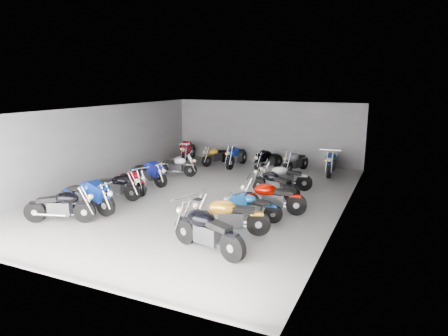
{
  "coord_description": "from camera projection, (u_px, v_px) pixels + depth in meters",
  "views": [
    {
      "loc": [
        6.62,
        -12.77,
        4.22
      ],
      "look_at": [
        0.53,
        0.63,
        1.0
      ],
      "focal_mm": 32.0,
      "sensor_mm": 36.0,
      "label": 1
    }
  ],
  "objects": [
    {
      "name": "motorcycle_right_f",
      "position": [
        285.0,
        177.0,
        15.71
      ],
      "size": [
        2.08,
        0.63,
        0.93
      ],
      "rotation": [
        0.0,
        0.0,
        1.8
      ],
      "color": "black",
      "rests_on": "ground"
    },
    {
      "name": "wall_left",
      "position": [
        97.0,
        145.0,
        16.62
      ],
      "size": [
        0.1,
        14.0,
        3.2
      ],
      "primitive_type": "cube",
      "color": "slate",
      "rests_on": "ground"
    },
    {
      "name": "motorcycle_left_f",
      "position": [
        176.0,
        166.0,
        17.99
      ],
      "size": [
        1.94,
        0.61,
        0.86
      ],
      "rotation": [
        0.0,
        0.0,
        -1.33
      ],
      "color": "black",
      "rests_on": "ground"
    },
    {
      "name": "motorcycle_left_b",
      "position": [
        87.0,
        196.0,
        12.95
      ],
      "size": [
        2.32,
        0.48,
        1.02
      ],
      "rotation": [
        0.0,
        0.0,
        -1.61
      ],
      "color": "black",
      "rests_on": "ground"
    },
    {
      "name": "motorcycle_left_a",
      "position": [
        61.0,
        206.0,
        12.07
      ],
      "size": [
        2.03,
        1.03,
        0.95
      ],
      "rotation": [
        0.0,
        0.0,
        -1.14
      ],
      "color": "black",
      "rests_on": "ground"
    },
    {
      "name": "wall_right",
      "position": [
        345.0,
        166.0,
        12.57
      ],
      "size": [
        0.1,
        14.0,
        3.2
      ],
      "primitive_type": "cube",
      "color": "slate",
      "rests_on": "ground"
    },
    {
      "name": "motorcycle_right_b",
      "position": [
        230.0,
        216.0,
        11.09
      ],
      "size": [
        2.14,
        0.9,
        0.98
      ],
      "rotation": [
        0.0,
        0.0,
        1.92
      ],
      "color": "black",
      "rests_on": "ground"
    },
    {
      "name": "motorcycle_back_b",
      "position": [
        216.0,
        156.0,
        20.42
      ],
      "size": [
        0.78,
        1.93,
        0.88
      ],
      "rotation": [
        0.0,
        0.0,
        2.81
      ],
      "color": "black",
      "rests_on": "ground"
    },
    {
      "name": "drain_grate",
      "position": [
        198.0,
        199.0,
        14.49
      ],
      "size": [
        0.32,
        0.32,
        0.01
      ],
      "primitive_type": "cube",
      "color": "black",
      "rests_on": "ground"
    },
    {
      "name": "motorcycle_left_e",
      "position": [
        148.0,
        173.0,
        16.45
      ],
      "size": [
        2.1,
        0.62,
        0.93
      ],
      "rotation": [
        0.0,
        0.0,
        -1.78
      ],
      "color": "black",
      "rests_on": "ground"
    },
    {
      "name": "ground",
      "position": [
        204.0,
        196.0,
        14.94
      ],
      "size": [
        14.0,
        14.0,
        0.0
      ],
      "primitive_type": "plane",
      "color": "gray",
      "rests_on": "ground"
    },
    {
      "name": "motorcycle_right_a",
      "position": [
        207.0,
        231.0,
        9.95
      ],
      "size": [
        2.29,
        0.85,
        1.03
      ],
      "rotation": [
        0.0,
        0.0,
        1.27
      ],
      "color": "black",
      "rests_on": "ground"
    },
    {
      "name": "motorcycle_back_f",
      "position": [
        331.0,
        163.0,
        18.26
      ],
      "size": [
        0.49,
        2.35,
        1.03
      ],
      "rotation": [
        0.0,
        0.0,
        3.2
      ],
      "color": "black",
      "rests_on": "ground"
    },
    {
      "name": "motorcycle_back_e",
      "position": [
        296.0,
        161.0,
        18.8
      ],
      "size": [
        0.71,
        2.06,
        0.92
      ],
      "rotation": [
        0.0,
        0.0,
        2.86
      ],
      "color": "black",
      "rests_on": "ground"
    },
    {
      "name": "motorcycle_left_d",
      "position": [
        132.0,
        181.0,
        15.31
      ],
      "size": [
        1.83,
        0.93,
        0.86
      ],
      "rotation": [
        0.0,
        0.0,
        -2.0
      ],
      "color": "black",
      "rests_on": "ground"
    },
    {
      "name": "motorcycle_back_d",
      "position": [
        268.0,
        160.0,
        19.39
      ],
      "size": [
        0.88,
        1.9,
        0.88
      ],
      "rotation": [
        0.0,
        0.0,
        2.75
      ],
      "color": "black",
      "rests_on": "ground"
    },
    {
      "name": "motorcycle_right_c",
      "position": [
        251.0,
        207.0,
        12.19
      ],
      "size": [
        1.86,
        0.48,
        0.82
      ],
      "rotation": [
        0.0,
        0.0,
        1.74
      ],
      "color": "black",
      "rests_on": "ground"
    },
    {
      "name": "motorcycle_right_e",
      "position": [
        274.0,
        184.0,
        14.66
      ],
      "size": [
        2.05,
        0.95,
        0.95
      ],
      "rotation": [
        0.0,
        0.0,
        1.18
      ],
      "color": "black",
      "rests_on": "ground"
    },
    {
      "name": "motorcycle_left_c",
      "position": [
        116.0,
        186.0,
        14.43
      ],
      "size": [
        2.03,
        0.47,
        0.89
      ],
      "rotation": [
        0.0,
        0.0,
        -1.45
      ],
      "color": "black",
      "rests_on": "ground"
    },
    {
      "name": "ceiling",
      "position": [
        203.0,
        110.0,
        14.25
      ],
      "size": [
        10.0,
        14.0,
        0.04
      ],
      "primitive_type": "cube",
      "color": "black",
      "rests_on": "wall_back"
    },
    {
      "name": "motorcycle_back_a",
      "position": [
        188.0,
        151.0,
        21.45
      ],
      "size": [
        0.72,
        2.28,
        1.02
      ],
      "rotation": [
        0.0,
        0.0,
        3.38
      ],
      "color": "black",
      "rests_on": "ground"
    },
    {
      "name": "motorcycle_right_d",
      "position": [
        272.0,
        198.0,
        12.88
      ],
      "size": [
        2.18,
        0.65,
        0.97
      ],
      "rotation": [
        0.0,
        0.0,
        1.79
      ],
      "color": "black",
      "rests_on": "ground"
    },
    {
      "name": "motorcycle_back_c",
      "position": [
        236.0,
        156.0,
        19.91
      ],
      "size": [
        0.46,
        2.29,
        1.01
      ],
      "rotation": [
        0.0,
        0.0,
        3.12
      ],
      "color": "black",
      "rests_on": "ground"
    },
    {
      "name": "wall_back",
      "position": [
        265.0,
        132.0,
        20.82
      ],
      "size": [
        10.0,
        0.1,
        3.2
      ],
      "primitive_type": "cube",
      "color": "slate",
      "rests_on": "ground"
    }
  ]
}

